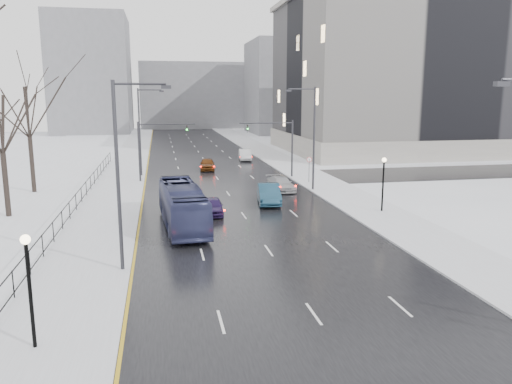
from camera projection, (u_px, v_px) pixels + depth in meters
road at (208, 165)px, 66.66m from camera, size 16.00×150.00×0.04m
cross_road at (218, 180)px, 55.10m from camera, size 130.00×10.00×0.04m
sidewalk_left at (127, 167)px, 64.69m from camera, size 5.00×150.00×0.16m
sidewalk_right at (284, 163)px, 68.61m from camera, size 5.00×150.00×0.16m
park_strip at (50, 169)px, 62.93m from camera, size 14.00×150.00×0.12m
tree_park_d at (9, 217)px, 38.30m from camera, size 8.75×8.75×12.50m
tree_park_e at (35, 193)px, 47.86m from camera, size 9.45×9.45×13.50m
iron_fence at (65, 215)px, 35.16m from camera, size 0.06×70.00×1.30m
streetlight_r_mid at (312, 133)px, 47.84m from camera, size 2.95×0.25×10.00m
streetlight_l_near at (122, 167)px, 25.53m from camera, size 2.95×0.25×10.00m
streetlight_l_far at (142, 128)px, 56.36m from camera, size 2.95×0.25×10.00m
lamppost_l at (29, 275)px, 17.80m from camera, size 0.36×0.36×4.28m
lamppost_r_mid at (383, 176)px, 39.25m from camera, size 0.36×0.36×4.28m
mast_signal_right at (283, 142)px, 55.68m from camera, size 6.10×0.33×6.50m
mast_signal_left at (149, 144)px, 52.95m from camera, size 6.10×0.33×6.50m
no_uturn_sign at (309, 162)px, 52.53m from camera, size 0.60×0.06×2.70m
civic_building at (410, 83)px, 82.61m from camera, size 41.00×31.00×24.80m
bldg_far_right at (299, 88)px, 122.77m from camera, size 24.00×20.00×22.00m
bldg_far_left at (92, 75)px, 122.51m from camera, size 18.00×22.00×28.00m
bldg_far_center at (194, 96)px, 142.77m from camera, size 30.00×18.00×18.00m
bus at (182, 206)px, 35.30m from camera, size 3.26×11.00×3.02m
sedan_center_near at (213, 206)px, 38.95m from camera, size 1.83×3.99×1.33m
sedan_right_near at (269, 194)px, 42.85m from camera, size 2.48×5.37×1.71m
sedan_right_far at (281, 184)px, 48.72m from camera, size 2.44×4.81×1.34m
sedan_center_far at (207, 164)px, 61.94m from camera, size 2.17×4.57×1.51m
sedan_right_distant at (245, 155)px, 71.38m from camera, size 2.15×4.94×1.58m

